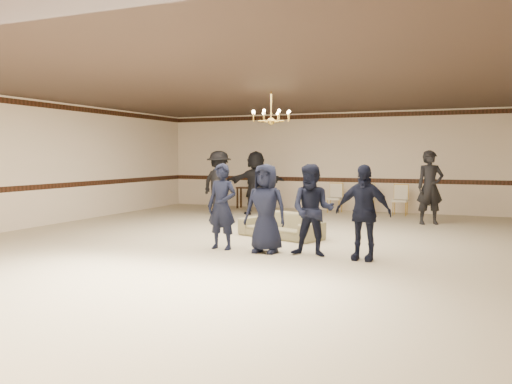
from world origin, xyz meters
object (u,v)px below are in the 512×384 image
boy_b (266,208)px  banquet_chair_right (400,200)px  adult_left (219,183)px  settee (281,225)px  console_table (250,198)px  adult_right (430,187)px  chandelier (271,106)px  banquet_chair_mid (367,199)px  boy_d (363,212)px  boy_a (222,206)px  boy_c (313,210)px  banquet_chair_left (335,198)px  adult_mid (256,183)px

boy_b → banquet_chair_right: (1.51, 7.12, -0.37)m
adult_left → banquet_chair_right: bearing=-138.0°
settee → banquet_chair_right: bearing=90.3°
banquet_chair_right → console_table: (-5.00, 0.20, -0.09)m
adult_right → console_table: adult_right is taller
chandelier → banquet_chair_mid: bearing=77.8°
boy_d → console_table: size_ratio=1.90×
boy_a → boy_c: (1.80, 0.00, 0.00)m
boy_c → boy_d: bearing=-2.9°
adult_right → adult_left: bearing=156.4°
banquet_chair_right → boy_b: bearing=-97.8°
boy_a → banquet_chair_left: (0.41, 7.12, -0.37)m
banquet_chair_left → banquet_chair_right: size_ratio=1.00×
banquet_chair_mid → console_table: (-4.00, 0.20, -0.09)m
boy_c → banquet_chair_mid: boy_c is taller
boy_a → banquet_chair_right: (2.41, 7.12, -0.37)m
boy_a → banquet_chair_mid: boy_a is taller
chandelier → boy_d: (2.43, -1.90, -2.05)m
boy_d → settee: boy_d is taller
chandelier → banquet_chair_mid: size_ratio=1.03×
console_table → chandelier: bearing=-58.5°
chandelier → boy_c: 3.18m
settee → console_table: size_ratio=2.20×
boy_c → banquet_chair_right: 7.15m
boy_d → adult_right: 5.42m
chandelier → settee: 2.62m
boy_c → adult_right: (1.58, 5.37, 0.14)m
boy_a → adult_right: 6.35m
boy_a → boy_d: bearing=3.1°
adult_mid → banquet_chair_right: (4.12, 1.35, -0.51)m
boy_c → chandelier: bearing=125.9°
boy_b → boy_a: bearing=179.7°
boy_b → boy_d: 1.80m
adult_left → console_table: (0.02, 2.25, -0.60)m
boy_b → adult_right: adult_right is taller
banquet_chair_right → console_table: banquet_chair_right is taller
boy_d → adult_left: (-5.32, 5.07, 0.14)m
banquet_chair_right → banquet_chair_left: bearing=-175.9°
boy_b → console_table: size_ratio=1.90×
boy_c → settee: 2.23m
boy_c → adult_right: adult_right is taller
adult_left → banquet_chair_mid: size_ratio=2.11×
banquet_chair_right → chandelier: bearing=-108.1°
adult_left → banquet_chair_mid: adult_left is taller
adult_right → banquet_chair_left: 3.49m
adult_right → banquet_chair_right: 2.06m
banquet_chair_left → banquet_chair_mid: same height
banquet_chair_right → banquet_chair_mid: bearing=-175.9°
settee → banquet_chair_mid: (0.85, 5.35, 0.18)m
boy_d → settee: (-2.14, 1.77, -0.55)m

